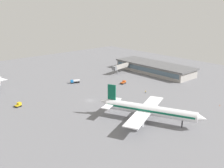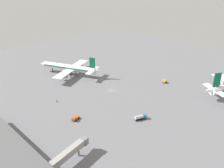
{
  "view_description": "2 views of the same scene",
  "coord_description": "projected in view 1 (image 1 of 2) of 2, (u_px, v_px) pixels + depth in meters",
  "views": [
    {
      "loc": [
        -115.87,
        87.39,
        53.08
      ],
      "look_at": [
        0.86,
        -17.45,
        6.06
      ],
      "focal_mm": 43.31,
      "sensor_mm": 36.0,
      "label": 1
    },
    {
      "loc": [
        95.95,
        -95.83,
        66.5
      ],
      "look_at": [
        1.02,
        -0.33,
        4.96
      ],
      "focal_mm": 37.39,
      "sensor_mm": 36.0,
      "label": 2
    }
  ],
  "objects": [
    {
      "name": "fuel_truck",
      "position": [
        75.0,
        81.0,
        186.76
      ],
      "size": [
        4.12,
        6.55,
        2.5
      ],
      "rotation": [
        0.0,
        0.0,
        1.19
      ],
      "color": "black",
      "rests_on": "ground"
    },
    {
      "name": "baggage_tug",
      "position": [
        19.0,
        105.0,
        143.98
      ],
      "size": [
        2.78,
        3.52,
        2.3
      ],
      "rotation": [
        0.0,
        0.0,
        4.92
      ],
      "color": "black",
      "rests_on": "ground"
    },
    {
      "name": "terminal_building",
      "position": [
        154.0,
        68.0,
        215.15
      ],
      "size": [
        66.75,
        22.07,
        7.32
      ],
      "color": "#9E9993",
      "rests_on": "ground"
    },
    {
      "name": "safety_cone_near_gate",
      "position": [
        220.0,
        105.0,
        145.62
      ],
      "size": [
        0.44,
        0.44,
        0.6
      ],
      "primitive_type": "cone",
      "color": "#EA590C",
      "rests_on": "ground"
    },
    {
      "name": "ground",
      "position": [
        90.0,
        100.0,
        153.75
      ],
      "size": [
        288.0,
        288.0,
        0.0
      ],
      "primitive_type": "plane",
      "color": "slate"
    },
    {
      "name": "airplane_at_gate",
      "position": [
        149.0,
        110.0,
        125.0
      ],
      "size": [
        48.4,
        40.09,
        15.59
      ],
      "rotation": [
        0.0,
        0.0,
        3.56
      ],
      "color": "white",
      "rests_on": "ground"
    },
    {
      "name": "pushback_tractor",
      "position": [
        123.0,
        82.0,
        185.47
      ],
      "size": [
        3.14,
        4.74,
        1.9
      ],
      "rotation": [
        0.0,
        0.0,
        4.98
      ],
      "color": "black",
      "rests_on": "ground"
    },
    {
      "name": "safety_cone_mid_apron",
      "position": [
        202.0,
        117.0,
        130.48
      ],
      "size": [
        0.44,
        0.44,
        0.6
      ],
      "primitive_type": "cone",
      "color": "#EA590C",
      "rests_on": "ground"
    },
    {
      "name": "jet_bridge",
      "position": [
        121.0,
        67.0,
        213.13
      ],
      "size": [
        6.23,
        19.74,
        6.74
      ],
      "rotation": [
        0.0,
        0.0,
        1.75
      ],
      "color": "#9E9993",
      "rests_on": "ground"
    },
    {
      "name": "ground_crew_worker",
      "position": [
        146.0,
        92.0,
        165.95
      ],
      "size": [
        0.55,
        0.48,
        1.67
      ],
      "rotation": [
        0.0,
        0.0,
        1.24
      ],
      "color": "#1E2338",
      "rests_on": "ground"
    }
  ]
}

